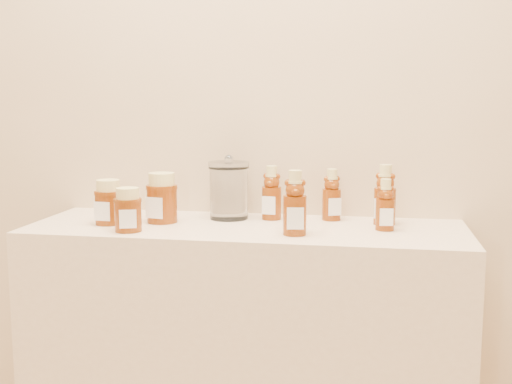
% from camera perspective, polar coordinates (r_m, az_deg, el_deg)
% --- Properties ---
extents(wall_back, '(3.50, 0.02, 2.70)m').
position_cam_1_polar(wall_back, '(1.93, 0.22, 11.34)').
color(wall_back, tan).
rests_on(wall_back, ground).
extents(display_table, '(1.20, 0.40, 0.90)m').
position_cam_1_polar(display_table, '(1.91, -0.88, -16.42)').
color(display_table, beige).
rests_on(display_table, ground).
extents(bear_bottle_back_left, '(0.07, 0.07, 0.18)m').
position_cam_1_polar(bear_bottle_back_left, '(1.85, 1.40, 0.25)').
color(bear_bottle_back_left, '#612507').
rests_on(bear_bottle_back_left, display_table).
extents(bear_bottle_back_mid, '(0.08, 0.08, 0.17)m').
position_cam_1_polar(bear_bottle_back_mid, '(1.85, 6.74, 0.07)').
color(bear_bottle_back_mid, '#612507').
rests_on(bear_bottle_back_mid, display_table).
extents(bear_bottle_back_right, '(0.08, 0.08, 0.19)m').
position_cam_1_polar(bear_bottle_back_right, '(1.81, 11.40, 0.11)').
color(bear_bottle_back_right, '#612507').
rests_on(bear_bottle_back_right, display_table).
extents(bear_bottle_front_left, '(0.07, 0.07, 0.19)m').
position_cam_1_polar(bear_bottle_front_left, '(1.64, 3.48, -0.58)').
color(bear_bottle_front_left, '#612507').
rests_on(bear_bottle_front_left, display_table).
extents(bear_bottle_front_right, '(0.06, 0.06, 0.16)m').
position_cam_1_polar(bear_bottle_front_right, '(1.73, 11.42, -0.81)').
color(bear_bottle_front_right, '#612507').
rests_on(bear_bottle_front_right, display_table).
extents(honey_jar_left, '(0.09, 0.09, 0.12)m').
position_cam_1_polar(honey_jar_left, '(1.83, -12.97, -0.88)').
color(honey_jar_left, '#612507').
rests_on(honey_jar_left, display_table).
extents(honey_jar_back, '(0.11, 0.11, 0.14)m').
position_cam_1_polar(honey_jar_back, '(1.83, -8.36, -0.50)').
color(honey_jar_back, '#612507').
rests_on(honey_jar_back, display_table).
extents(honey_jar_front, '(0.09, 0.09, 0.12)m').
position_cam_1_polar(honey_jar_front, '(1.72, -11.31, -1.55)').
color(honey_jar_front, '#612507').
rests_on(honey_jar_front, display_table).
extents(glass_canister, '(0.14, 0.14, 0.18)m').
position_cam_1_polar(glass_canister, '(1.86, -2.43, 0.37)').
color(glass_canister, white).
rests_on(glass_canister, display_table).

